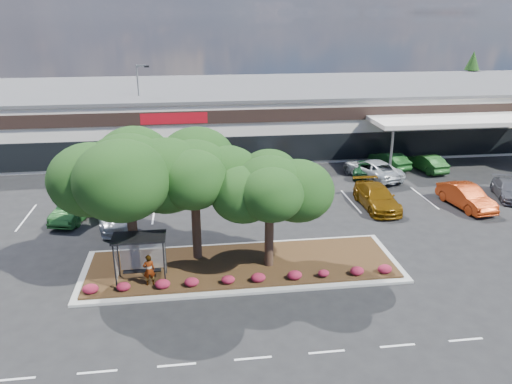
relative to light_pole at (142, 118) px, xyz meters
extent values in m
plane|color=black|center=(9.26, -27.96, -4.07)|extent=(160.00, 160.00, 0.00)
cube|color=white|center=(9.26, 6.04, -1.07)|extent=(80.00, 20.00, 6.00)
cube|color=#515153|center=(9.26, 6.04, 2.03)|extent=(80.40, 20.40, 0.30)
cube|color=black|center=(9.26, -4.01, 0.73)|extent=(80.00, 0.25, 1.20)
cube|color=black|center=(9.26, -4.01, -2.47)|extent=(60.00, 0.18, 2.60)
cube|color=#A30B16|center=(3.26, -4.08, 0.73)|extent=(6.00, 0.12, 1.00)
cube|color=white|center=(29.26, -6.46, 0.33)|extent=(16.00, 5.00, 0.40)
cylinder|color=gray|center=(22.26, -8.46, -1.97)|extent=(0.24, 0.24, 4.20)
cube|color=#A9A9A3|center=(7.26, -23.96, -3.99)|extent=(18.00, 6.00, 0.15)
cube|color=#493218|center=(7.26, -23.96, -3.87)|extent=(17.20, 5.20, 0.12)
cube|color=silver|center=(-2.74, -31.96, -4.06)|extent=(1.60, 0.12, 0.01)
cube|color=silver|center=(0.46, -31.96, -4.06)|extent=(1.60, 0.12, 0.01)
cube|color=silver|center=(3.66, -31.96, -4.06)|extent=(1.60, 0.12, 0.01)
cube|color=silver|center=(6.86, -31.96, -4.06)|extent=(1.60, 0.12, 0.01)
cube|color=silver|center=(10.06, -31.96, -4.06)|extent=(1.60, 0.12, 0.01)
cube|color=silver|center=(13.26, -31.96, -4.06)|extent=(1.60, 0.12, 0.01)
cube|color=silver|center=(16.46, -31.96, -4.06)|extent=(1.60, 0.12, 0.01)
cube|color=silver|center=(-7.24, -14.46, -4.06)|extent=(0.12, 5.00, 0.01)
cube|color=silver|center=(-4.24, -14.46, -4.06)|extent=(0.12, 5.00, 0.01)
cube|color=silver|center=(-1.24, -14.46, -4.06)|extent=(0.12, 5.00, 0.01)
cube|color=silver|center=(1.76, -14.46, -4.06)|extent=(0.12, 5.00, 0.01)
cube|color=silver|center=(4.76, -14.46, -4.06)|extent=(0.12, 5.00, 0.01)
cube|color=silver|center=(7.76, -14.46, -4.06)|extent=(0.12, 5.00, 0.01)
cube|color=silver|center=(10.76, -14.46, -4.06)|extent=(0.12, 5.00, 0.01)
cube|color=silver|center=(13.76, -14.46, -4.06)|extent=(0.12, 5.00, 0.01)
cube|color=silver|center=(16.76, -14.46, -4.06)|extent=(0.12, 5.00, 0.01)
cube|color=silver|center=(19.76, -14.46, -4.06)|extent=(0.12, 5.00, 0.01)
cube|color=silver|center=(22.76, -14.46, -4.06)|extent=(0.12, 5.00, 0.01)
cube|color=silver|center=(25.76, -14.46, -4.06)|extent=(0.12, 5.00, 0.01)
cylinder|color=black|center=(0.51, -24.51, -2.56)|extent=(0.08, 0.08, 2.50)
cylinder|color=black|center=(3.01, -24.51, -2.56)|extent=(0.08, 0.08, 2.50)
cylinder|color=black|center=(0.51, -25.81, -2.56)|extent=(0.08, 0.08, 2.50)
cylinder|color=black|center=(3.01, -25.81, -2.56)|extent=(0.08, 0.08, 2.50)
cube|color=black|center=(1.76, -25.16, -1.27)|extent=(2.75, 1.55, 0.10)
cube|color=silver|center=(1.76, -24.51, -2.43)|extent=(2.30, 0.03, 2.00)
cube|color=black|center=(1.76, -24.91, -3.36)|extent=(2.00, 0.35, 0.06)
cone|color=#123913|center=(43.26, 16.04, 0.43)|extent=(3.96, 3.96, 9.00)
imported|color=#594C47|center=(2.19, -25.61, -2.95)|extent=(0.69, 0.51, 1.71)
cube|color=#A9A9A3|center=(-0.10, 0.04, -3.87)|extent=(0.50, 0.50, 0.40)
cylinder|color=gray|center=(-0.10, 0.04, 0.74)|extent=(0.14, 0.14, 8.82)
cube|color=gray|center=(0.32, -0.12, 5.00)|extent=(0.92, 0.53, 0.14)
cube|color=black|center=(0.78, -0.31, 4.93)|extent=(0.53, 0.44, 0.18)
imported|color=#1B481D|center=(-3.58, -15.20, -3.24)|extent=(3.02, 5.32, 1.66)
imported|color=#A1A7AC|center=(-0.76, -16.63, -3.25)|extent=(3.56, 6.04, 1.64)
imported|color=maroon|center=(0.87, -12.50, -3.31)|extent=(2.68, 4.87, 1.52)
imported|color=#623407|center=(9.52, -12.02, -3.24)|extent=(3.63, 6.31, 1.66)
imported|color=white|center=(8.50, -13.77, -3.36)|extent=(2.46, 5.07, 1.42)
imported|color=#1C4A1F|center=(12.07, -14.84, -3.30)|extent=(2.19, 4.84, 1.54)
imported|color=#6F4608|center=(18.22, -15.95, -3.24)|extent=(2.33, 5.68, 1.65)
imported|color=#A02F0D|center=(24.85, -16.83, -3.21)|extent=(2.49, 5.37, 1.71)
imported|color=#56575E|center=(29.25, -15.36, -3.40)|extent=(3.17, 4.95, 1.33)
imported|color=black|center=(-0.46, -9.80, -3.28)|extent=(3.50, 4.98, 1.58)
imported|color=silver|center=(1.23, -7.08, -3.26)|extent=(3.18, 5.07, 1.61)
imported|color=#56555C|center=(6.48, -6.33, -3.22)|extent=(3.43, 6.37, 1.70)
imported|color=silver|center=(12.34, -9.15, -3.40)|extent=(1.61, 3.90, 1.32)
imported|color=#754308|center=(14.37, -9.09, -3.37)|extent=(3.07, 4.44, 1.40)
imported|color=#194A27|center=(20.03, -8.24, -3.38)|extent=(3.54, 5.34, 1.36)
imported|color=#A1A8AD|center=(20.33, -9.17, -3.22)|extent=(4.49, 6.68, 1.70)
imported|color=#184A1B|center=(23.03, -6.41, -3.30)|extent=(2.76, 4.92, 1.54)
imported|color=#215620|center=(26.15, -7.66, -3.30)|extent=(2.34, 4.84, 1.53)
camera|label=1|loc=(4.66, -49.27, 9.71)|focal=35.00mm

